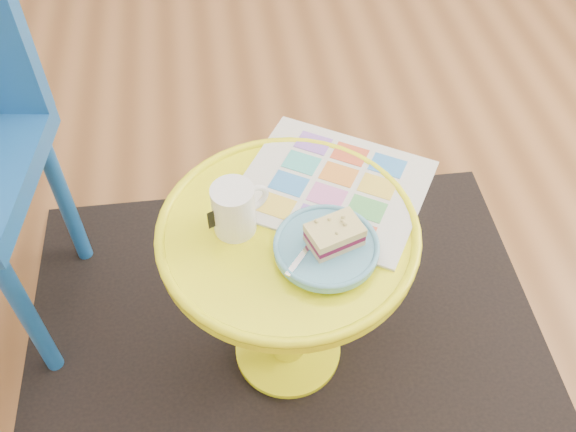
{
  "coord_description": "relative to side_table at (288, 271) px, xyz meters",
  "views": [
    {
      "loc": [
        -0.12,
        -0.97,
        1.45
      ],
      "look_at": [
        -0.0,
        -0.2,
        0.52
      ],
      "focal_mm": 40.0,
      "sensor_mm": 36.0,
      "label": 1
    }
  ],
  "objects": [
    {
      "name": "floor",
      "position": [
        0.0,
        0.2,
        -0.35
      ],
      "size": [
        4.0,
        4.0,
        0.0
      ],
      "primitive_type": "plane",
      "color": "brown",
      "rests_on": "ground"
    },
    {
      "name": "rug",
      "position": [
        0.0,
        0.0,
        -0.34
      ],
      "size": [
        1.32,
        1.13,
        0.01
      ],
      "primitive_type": "cube",
      "rotation": [
        0.0,
        0.0,
        -0.02
      ],
      "color": "black",
      "rests_on": "ground"
    },
    {
      "name": "side_table",
      "position": [
        0.0,
        0.0,
        0.0
      ],
      "size": [
        0.51,
        0.51,
        0.48
      ],
      "color": "#FFFA15",
      "rests_on": "ground"
    },
    {
      "name": "newspaper",
      "position": [
        0.11,
        0.1,
        0.14
      ],
      "size": [
        0.47,
        0.45,
        0.01
      ],
      "primitive_type": "cube",
      "rotation": [
        0.0,
        0.0,
        -0.56
      ],
      "color": "silver",
      "rests_on": "side_table"
    },
    {
      "name": "mug",
      "position": [
        -0.1,
        0.02,
        0.19
      ],
      "size": [
        0.11,
        0.08,
        0.11
      ],
      "rotation": [
        0.0,
        0.0,
        0.42
      ],
      "color": "white",
      "rests_on": "side_table"
    },
    {
      "name": "plate",
      "position": [
        0.06,
        -0.07,
        0.16
      ],
      "size": [
        0.2,
        0.2,
        0.02
      ],
      "color": "#599EBD",
      "rests_on": "newspaper"
    },
    {
      "name": "cake_slice",
      "position": [
        0.08,
        -0.06,
        0.19
      ],
      "size": [
        0.11,
        0.09,
        0.04
      ],
      "rotation": [
        0.0,
        0.0,
        0.33
      ],
      "color": "#D3BC8C",
      "rests_on": "plate"
    },
    {
      "name": "fork",
      "position": [
        0.03,
        -0.07,
        0.17
      ],
      "size": [
        0.1,
        0.12,
        0.0
      ],
      "rotation": [
        0.0,
        0.0,
        -0.69
      ],
      "color": "silver",
      "rests_on": "plate"
    }
  ]
}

